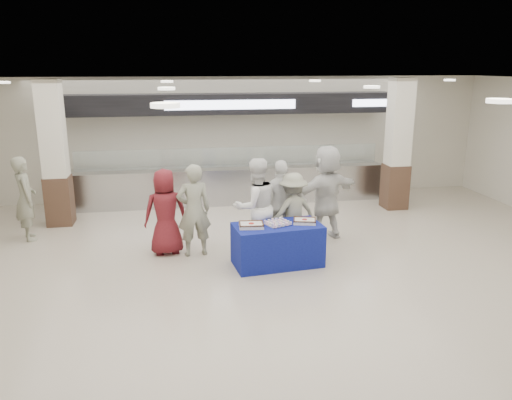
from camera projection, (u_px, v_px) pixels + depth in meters
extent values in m
plane|color=#BFB6A3|center=(271.00, 290.00, 7.97)|extent=(14.00, 14.00, 0.00)
cube|color=#B1B3B8|center=(230.00, 185.00, 12.99)|extent=(8.00, 0.80, 0.90)
cube|color=#B1B3B8|center=(230.00, 168.00, 12.87)|extent=(8.00, 0.85, 0.04)
cube|color=white|center=(231.00, 157.00, 12.50)|extent=(7.60, 0.02, 0.50)
cube|color=black|center=(229.00, 104.00, 12.44)|extent=(8.40, 0.70, 0.50)
cube|color=silver|center=(231.00, 105.00, 12.10)|extent=(3.20, 0.03, 0.22)
cube|color=silver|center=(379.00, 103.00, 12.71)|extent=(1.40, 0.03, 0.18)
cube|color=#3D271B|center=(60.00, 200.00, 11.18)|extent=(0.55, 0.55, 1.10)
cube|color=silver|center=(52.00, 129.00, 10.76)|extent=(0.50, 0.50, 2.10)
cube|color=#3D271B|center=(395.00, 186.00, 12.47)|extent=(0.55, 0.55, 1.10)
cube|color=silver|center=(400.00, 122.00, 12.05)|extent=(0.50, 0.50, 2.10)
cube|color=navy|center=(277.00, 245.00, 8.92)|extent=(1.63, 0.95, 0.75)
cube|color=white|center=(251.00, 225.00, 8.68)|extent=(0.45, 0.36, 0.07)
cube|color=#452713|center=(251.00, 223.00, 8.67)|extent=(0.45, 0.36, 0.02)
cylinder|color=#A92118|center=(251.00, 223.00, 8.67)|extent=(0.10, 0.10, 0.01)
cube|color=white|center=(305.00, 221.00, 8.92)|extent=(0.46, 0.40, 0.06)
cube|color=#452713|center=(305.00, 219.00, 8.91)|extent=(0.46, 0.40, 0.02)
cylinder|color=#A92118|center=(305.00, 219.00, 8.91)|extent=(0.11, 0.11, 0.01)
cube|color=silver|center=(278.00, 224.00, 8.83)|extent=(0.49, 0.44, 0.02)
imported|color=maroon|center=(165.00, 212.00, 9.35)|extent=(0.86, 0.62, 1.64)
imported|color=gray|center=(194.00, 210.00, 9.25)|extent=(0.69, 0.51, 1.75)
imported|color=white|center=(256.00, 207.00, 9.34)|extent=(1.06, 0.93, 1.84)
imported|color=white|center=(282.00, 205.00, 9.65)|extent=(1.04, 0.47, 1.74)
imported|color=gray|center=(293.00, 212.00, 9.51)|extent=(1.11, 0.82, 1.53)
imported|color=silver|center=(326.00, 193.00, 10.12)|extent=(1.89, 1.27, 1.95)
imported|color=gray|center=(25.00, 199.00, 10.11)|extent=(0.62, 0.74, 1.73)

